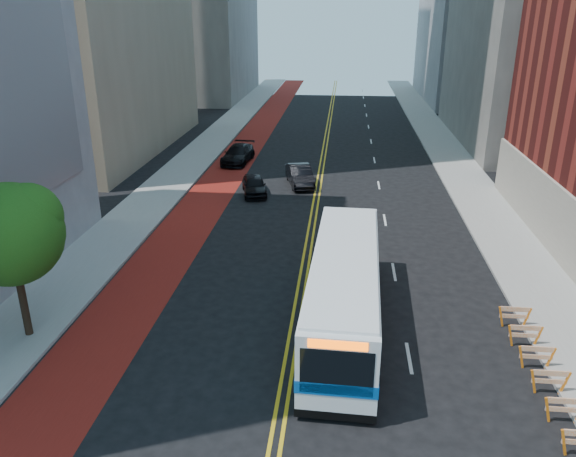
# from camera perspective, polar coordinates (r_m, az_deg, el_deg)

# --- Properties ---
(sidewalk_left) EXTENTS (4.00, 140.00, 0.15)m
(sidewalk_left) POSITION_cam_1_polar(r_m,az_deg,el_deg) (47.56, -11.50, 5.01)
(sidewalk_left) COLOR gray
(sidewalk_left) RESTS_ON ground
(sidewalk_right) EXTENTS (4.00, 140.00, 0.15)m
(sidewalk_right) POSITION_cam_1_polar(r_m,az_deg,el_deg) (46.63, 18.09, 4.04)
(sidewalk_right) COLOR gray
(sidewalk_right) RESTS_ON ground
(bus_lane_paint) EXTENTS (3.60, 140.00, 0.01)m
(bus_lane_paint) POSITION_cam_1_polar(r_m,az_deg,el_deg) (46.59, -6.88, 4.86)
(bus_lane_paint) COLOR maroon
(bus_lane_paint) RESTS_ON ground
(center_line_inner) EXTENTS (0.14, 140.00, 0.01)m
(center_line_inner) POSITION_cam_1_polar(r_m,az_deg,el_deg) (45.57, 2.93, 4.61)
(center_line_inner) COLOR gold
(center_line_inner) RESTS_ON ground
(center_line_outer) EXTENTS (0.14, 140.00, 0.01)m
(center_line_outer) POSITION_cam_1_polar(r_m,az_deg,el_deg) (45.55, 3.38, 4.59)
(center_line_outer) COLOR gold
(center_line_outer) RESTS_ON ground
(lane_dashes) EXTENTS (0.14, 98.20, 0.01)m
(lane_dashes) POSITION_cam_1_polar(r_m,az_deg,el_deg) (53.31, 8.77, 6.88)
(lane_dashes) COLOR silver
(lane_dashes) RESTS_ON ground
(construction_barriers) EXTENTS (1.42, 10.91, 1.00)m
(construction_barriers) POSITION_cam_1_polar(r_m,az_deg,el_deg) (22.48, 25.68, -14.73)
(construction_barriers) COLOR orange
(construction_barriers) RESTS_ON ground
(street_tree) EXTENTS (4.20, 4.20, 6.70)m
(street_tree) POSITION_cam_1_polar(r_m,az_deg,el_deg) (24.98, -26.29, -0.16)
(street_tree) COLOR black
(street_tree) RESTS_ON sidewalk_left
(transit_bus) EXTENTS (3.24, 12.85, 3.51)m
(transit_bus) POSITION_cam_1_polar(r_m,az_deg,el_deg) (24.59, 5.75, -6.11)
(transit_bus) COLOR silver
(transit_bus) RESTS_ON ground
(car_a) EXTENTS (2.61, 4.46, 1.43)m
(car_a) POSITION_cam_1_polar(r_m,az_deg,el_deg) (42.68, -3.46, 4.42)
(car_a) COLOR black
(car_a) RESTS_ON ground
(car_b) EXTENTS (2.83, 5.14, 1.60)m
(car_b) POSITION_cam_1_polar(r_m,az_deg,el_deg) (44.85, 1.22, 5.42)
(car_b) COLOR black
(car_b) RESTS_ON ground
(car_c) EXTENTS (2.65, 5.59, 1.58)m
(car_c) POSITION_cam_1_polar(r_m,az_deg,el_deg) (51.90, -5.11, 7.54)
(car_c) COLOR black
(car_c) RESTS_ON ground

